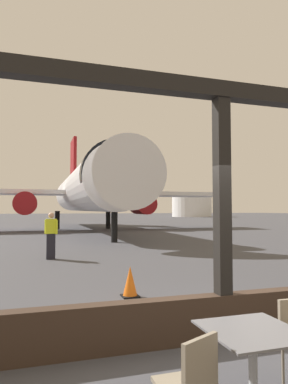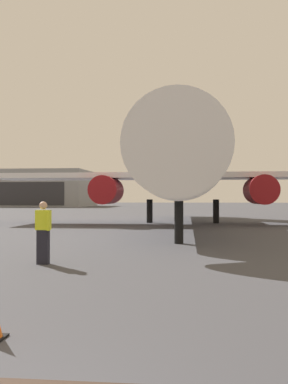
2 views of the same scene
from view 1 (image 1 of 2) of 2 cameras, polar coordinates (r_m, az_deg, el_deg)
ground_plane at (r=44.57m, az=-13.95°, el=-5.20°), size 220.00×220.00×0.00m
window_frame at (r=5.18m, az=12.98°, el=-8.76°), size 8.82×0.24×3.75m
dining_table at (r=3.61m, az=17.71°, el=-25.56°), size 0.84×0.84×0.76m
cafe_chair_window_right at (r=3.06m, az=7.73°, el=-28.68°), size 0.51×0.51×0.88m
airplane at (r=30.53m, az=-9.43°, el=0.47°), size 26.70×29.89×10.58m
ground_crew_worker at (r=13.35m, az=-15.25°, el=-6.92°), size 0.47×0.38×1.74m
traffic_cone at (r=7.55m, az=-2.33°, el=-14.78°), size 0.36×0.36×0.65m
fuel_storage_tank at (r=86.80m, az=7.95°, el=-2.33°), size 9.84×9.84×5.35m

